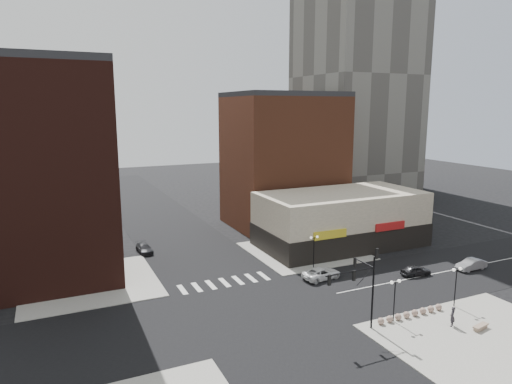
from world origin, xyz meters
TOP-DOWN VIEW (x-y plane):
  - ground at (0.00, 0.00)m, footprint 240.00×240.00m
  - road_ew at (0.00, 0.00)m, footprint 200.00×14.00m
  - road_ns at (0.00, 0.00)m, footprint 14.00×200.00m
  - sidewalk_nw at (-14.50, 14.50)m, footprint 15.00×15.00m
  - sidewalk_ne at (14.50, 14.50)m, footprint 15.00×15.00m
  - sidewalk_se at (16.00, -14.00)m, footprint 18.00×14.00m
  - building_nw at (-19.00, 18.50)m, footprint 16.00×15.00m
  - building_ne_midrise at (19.00, 29.50)m, footprint 18.00×15.00m
  - tower_far at (60.00, 56.00)m, footprint 18.00×18.00m
  - building_ne_row at (21.00, 15.00)m, footprint 24.20×12.20m
  - traffic_signal at (7.24, -7.83)m, footprint 5.59×3.09m
  - street_lamp_se_a at (11.00, -8.00)m, footprint 1.22×0.32m
  - street_lamp_se_b at (19.00, -8.00)m, footprint 1.22×0.32m
  - street_lamp_ne at (12.00, 8.00)m, footprint 1.22×0.32m
  - bollard_row at (13.17, -8.00)m, footprint 7.98×0.63m
  - white_suv at (10.95, 4.46)m, footprint 5.15×2.84m
  - dark_sedan_east at (22.01, 0.54)m, footprint 3.92×1.96m
  - silver_sedan at (29.87, -0.85)m, footprint 4.23×1.51m
  - dark_sedan_north at (-6.40, 23.49)m, footprint 1.99×4.42m
  - pedestrian at (15.30, -11.08)m, footprint 0.83×0.76m
  - stone_bench at (17.20, -12.66)m, footprint 1.93×0.91m

SIDE VIEW (x-z plane):
  - ground at x=0.00m, z-range 0.00..0.00m
  - road_ew at x=0.00m, z-range 0.00..0.02m
  - road_ns at x=0.00m, z-range 0.00..0.02m
  - sidewalk_nw at x=-14.50m, z-range 0.00..0.12m
  - sidewalk_ne at x=14.50m, z-range 0.00..0.12m
  - sidewalk_se at x=16.00m, z-range 0.00..0.12m
  - stone_bench at x=17.20m, z-range 0.13..0.57m
  - bollard_row at x=13.17m, z-range 0.12..0.75m
  - dark_sedan_north at x=-6.40m, z-range 0.00..1.26m
  - dark_sedan_east at x=22.01m, z-range 0.00..1.28m
  - white_suv at x=10.95m, z-range 0.00..1.37m
  - silver_sedan at x=29.87m, z-range 0.00..1.39m
  - pedestrian at x=15.30m, z-range 0.12..2.02m
  - street_lamp_se_a at x=11.00m, z-range 1.21..5.37m
  - street_lamp_se_b at x=19.00m, z-range 1.21..5.37m
  - street_lamp_ne at x=12.00m, z-range 1.21..5.37m
  - building_ne_row at x=21.00m, z-range -0.70..7.30m
  - traffic_signal at x=7.24m, z-range 1.07..8.85m
  - building_ne_midrise at x=19.00m, z-range 0.00..22.00m
  - building_nw at x=-19.00m, z-range 0.00..25.00m
  - tower_far at x=60.00m, z-range 0.00..82.00m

